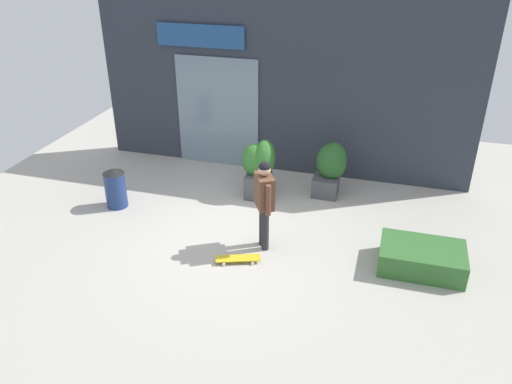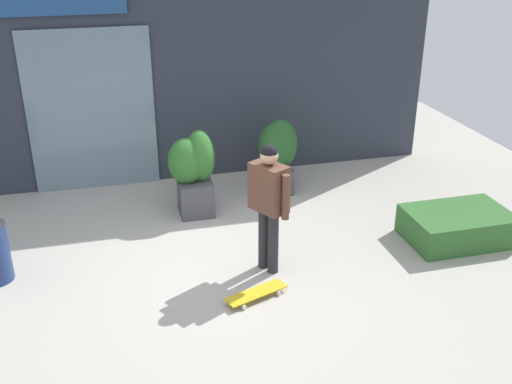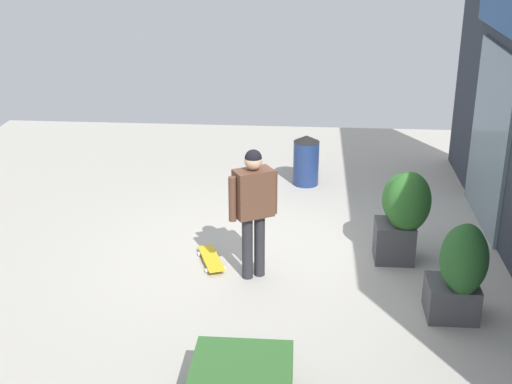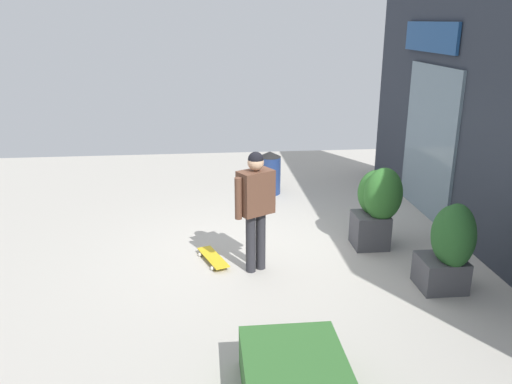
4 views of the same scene
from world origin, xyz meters
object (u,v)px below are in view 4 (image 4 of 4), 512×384
Objects in this scene: skateboard at (213,258)px; planter_box_left at (451,244)px; trash_bin at (270,172)px; planter_box_right at (377,203)px; skateboarder at (256,200)px.

planter_box_left is (1.09, 2.85, 0.56)m from skateboard.
planter_box_left is 1.38× the size of trash_bin.
trash_bin is at bearing -154.68° from planter_box_right.
skateboard is 0.67× the size of planter_box_left.
planter_box_left is 0.94× the size of planter_box_right.
trash_bin is at bearing -156.99° from planter_box_left.
skateboard is 3.10m from planter_box_left.
skateboarder is at bearing -137.74° from skateboard.
skateboard is (-0.30, -0.56, -0.93)m from skateboarder.
trash_bin is at bearing -39.82° from skateboarder.
trash_bin is (-3.99, -1.69, -0.21)m from planter_box_left.
planter_box_right reaches higher than planter_box_left.
trash_bin is (-2.60, -1.23, -0.26)m from planter_box_right.
skateboard is at bearing -110.93° from planter_box_left.
planter_box_left is at bearing -130.83° from skateboard.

